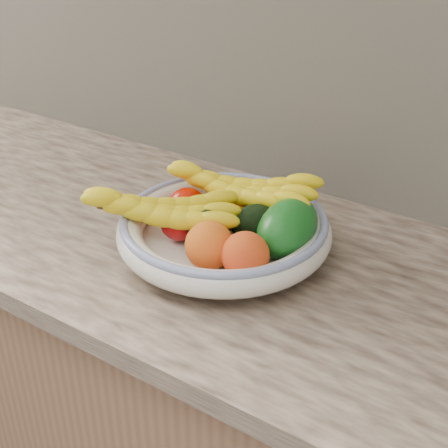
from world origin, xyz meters
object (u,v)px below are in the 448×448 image
Objects in this scene: banana_bunch_front at (162,214)px; banana_bunch_back at (240,193)px; fruit_bowl at (224,229)px; green_mango at (287,228)px.

banana_bunch_back is at bearing 28.72° from banana_bunch_front.
green_mango reaches higher than fruit_bowl.
banana_bunch_front reaches higher than fruit_bowl.
green_mango reaches higher than banana_bunch_front.
banana_bunch_front is (-0.21, -0.09, 0.01)m from green_mango.
green_mango is 0.14m from banana_bunch_back.
green_mango is at bearing 12.62° from fruit_bowl.
banana_bunch_front is (-0.08, -0.14, -0.01)m from banana_bunch_back.
fruit_bowl is at bearing -169.72° from green_mango.
green_mango is 0.49× the size of banana_bunch_front.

